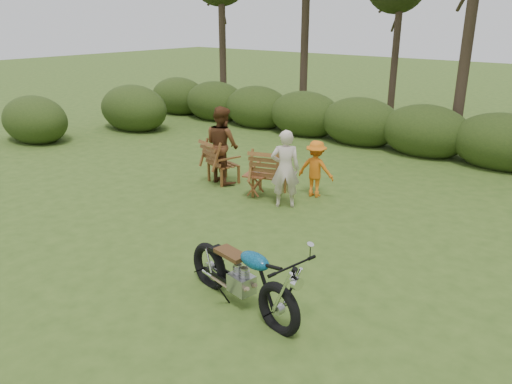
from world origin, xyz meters
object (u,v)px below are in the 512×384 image
Objects in this scene: cup at (258,172)px; child at (315,196)px; adult_b at (223,181)px; adult_a at (284,206)px; motorcycle at (242,305)px; lawn_chair_right at (269,195)px; lawn_chair_left at (224,182)px; side_table at (256,186)px.

child is at bearing 41.85° from cup.
adult_b is (-1.29, 0.31, -0.56)m from cup.
adult_a is at bearing -176.66° from adult_b.
motorcycle reaches higher than lawn_chair_right.
adult_b reaches higher than adult_a.
lawn_chair_left reaches higher than side_table.
adult_b is 1.45× the size of child.
side_table is at bearing 31.47° from child.
adult_b reaches higher than side_table.
lawn_chair_right is 0.87× the size of child.
adult_a is 1.30× the size of child.
lawn_chair_left is 0.64× the size of adult_a.
child is at bearing -152.73° from adult_b.
lawn_chair_right is 1.04× the size of lawn_chair_left.
motorcycle is 1.92× the size of lawn_chair_right.
adult_b is 2.27m from child.
side_table is 0.29× the size of adult_b.
lawn_chair_right is at bearing -166.66° from lawn_chair_left.
side_table is at bearing -179.82° from lawn_chair_left.
lawn_chair_left is at bearing 3.60° from child.
cup is 1.44m from adult_b.
cup is at bearing -178.36° from lawn_chair_left.
adult_a reaches higher than side_table.
lawn_chair_left is 7.84× the size of cup.
cup is at bearing 136.16° from motorcycle.
motorcycle reaches higher than lawn_chair_left.
lawn_chair_right is at bearing 61.39° from side_table.
adult_a reaches higher than cup.
cup is (-0.12, -0.26, 0.56)m from lawn_chair_right.
cup is 1.36m from child.
adult_a reaches higher than motorcycle.
cup is at bearing -179.48° from adult_b.
adult_a is (-1.71, 3.37, 0.00)m from motorcycle.
adult_a is at bearing -3.90° from side_table.
child is (2.17, 0.53, 0.00)m from lawn_chair_left.
lawn_chair_right is 8.13× the size of cup.
lawn_chair_right is at bearing 132.93° from motorcycle.
lawn_chair_right is 2.10× the size of side_table.
lawn_chair_right is 1.37m from lawn_chair_left.
lawn_chair_left is 1.28m from side_table.
lawn_chair_right is at bearing -62.97° from adult_a.
side_table is (1.21, -0.32, 0.25)m from lawn_chair_left.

